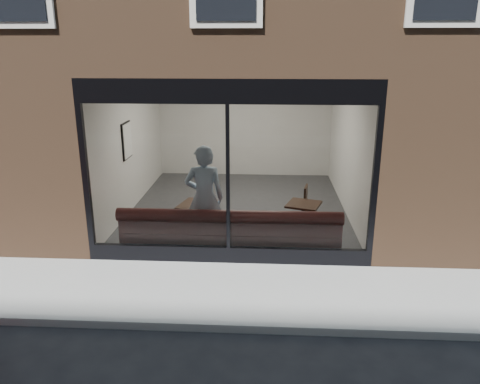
# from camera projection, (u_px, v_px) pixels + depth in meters

# --- Properties ---
(ground) EXTENTS (120.00, 120.00, 0.00)m
(ground) POSITION_uv_depth(u_px,v_px,m) (217.00, 328.00, 6.39)
(ground) COLOR black
(ground) RESTS_ON ground
(sidewalk_near) EXTENTS (40.00, 2.00, 0.01)m
(sidewalk_near) POSITION_uv_depth(u_px,v_px,m) (223.00, 291.00, 7.34)
(sidewalk_near) COLOR gray
(sidewalk_near) RESTS_ON ground
(kerb_near) EXTENTS (40.00, 0.10, 0.12)m
(kerb_near) POSITION_uv_depth(u_px,v_px,m) (216.00, 327.00, 6.33)
(kerb_near) COLOR gray
(kerb_near) RESTS_ON ground
(host_building_pier_left) EXTENTS (2.50, 12.00, 3.20)m
(host_building_pier_left) POSITION_uv_depth(u_px,v_px,m) (117.00, 120.00, 13.74)
(host_building_pier_left) COLOR brown
(host_building_pier_left) RESTS_ON ground
(host_building_pier_right) EXTENTS (2.50, 12.00, 3.20)m
(host_building_pier_right) POSITION_uv_depth(u_px,v_px,m) (376.00, 123.00, 13.33)
(host_building_pier_right) COLOR brown
(host_building_pier_right) RESTS_ON ground
(host_building_backfill) EXTENTS (5.00, 6.00, 3.20)m
(host_building_backfill) POSITION_uv_depth(u_px,v_px,m) (249.00, 108.00, 16.40)
(host_building_backfill) COLOR brown
(host_building_backfill) RESTS_ON ground
(cafe_floor) EXTENTS (6.00, 6.00, 0.00)m
(cafe_floor) POSITION_uv_depth(u_px,v_px,m) (238.00, 207.00, 11.15)
(cafe_floor) COLOR #2D2D30
(cafe_floor) RESTS_ON ground
(cafe_ceiling) EXTENTS (6.00, 6.00, 0.00)m
(cafe_ceiling) POSITION_uv_depth(u_px,v_px,m) (238.00, 70.00, 10.20)
(cafe_ceiling) COLOR white
(cafe_ceiling) RESTS_ON host_building_upper
(cafe_wall_back) EXTENTS (5.00, 0.00, 5.00)m
(cafe_wall_back) POSITION_uv_depth(u_px,v_px,m) (245.00, 122.00, 13.53)
(cafe_wall_back) COLOR silver
(cafe_wall_back) RESTS_ON ground
(cafe_wall_left) EXTENTS (0.00, 6.00, 6.00)m
(cafe_wall_left) POSITION_uv_depth(u_px,v_px,m) (131.00, 141.00, 10.81)
(cafe_wall_left) COLOR silver
(cafe_wall_left) RESTS_ON ground
(cafe_wall_right) EXTENTS (0.00, 6.00, 6.00)m
(cafe_wall_right) POSITION_uv_depth(u_px,v_px,m) (348.00, 143.00, 10.54)
(cafe_wall_right) COLOR silver
(cafe_wall_right) RESTS_ON ground
(storefront_kick) EXTENTS (5.00, 0.10, 0.30)m
(storefront_kick) POSITION_uv_depth(u_px,v_px,m) (229.00, 255.00, 8.30)
(storefront_kick) COLOR black
(storefront_kick) RESTS_ON ground
(storefront_header) EXTENTS (5.00, 0.10, 0.40)m
(storefront_header) POSITION_uv_depth(u_px,v_px,m) (227.00, 91.00, 7.45)
(storefront_header) COLOR black
(storefront_header) RESTS_ON host_building_upper
(storefront_mullion) EXTENTS (0.06, 0.10, 2.50)m
(storefront_mullion) POSITION_uv_depth(u_px,v_px,m) (228.00, 179.00, 7.88)
(storefront_mullion) COLOR black
(storefront_mullion) RESTS_ON storefront_kick
(storefront_glass) EXTENTS (4.80, 0.00, 4.80)m
(storefront_glass) POSITION_uv_depth(u_px,v_px,m) (228.00, 179.00, 7.85)
(storefront_glass) COLOR white
(storefront_glass) RESTS_ON storefront_kick
(banquette) EXTENTS (4.00, 0.55, 0.45)m
(banquette) POSITION_uv_depth(u_px,v_px,m) (230.00, 242.00, 8.66)
(banquette) COLOR #341512
(banquette) RESTS_ON cafe_floor
(person) EXTENTS (0.75, 0.52, 1.99)m
(person) POSITION_uv_depth(u_px,v_px,m) (204.00, 198.00, 8.70)
(person) COLOR #ACC8E2
(person) RESTS_ON cafe_floor
(cafe_table_left) EXTENTS (0.84, 0.84, 0.04)m
(cafe_table_left) POSITION_uv_depth(u_px,v_px,m) (198.00, 205.00, 9.06)
(cafe_table_left) COLOR black
(cafe_table_left) RESTS_ON cafe_floor
(cafe_table_right) EXTENTS (0.77, 0.77, 0.04)m
(cafe_table_right) POSITION_uv_depth(u_px,v_px,m) (304.00, 204.00, 9.11)
(cafe_table_right) COLOR black
(cafe_table_right) RESTS_ON cafe_floor
(cafe_chair_right) EXTENTS (0.44, 0.44, 0.04)m
(cafe_chair_right) POSITION_uv_depth(u_px,v_px,m) (296.00, 218.00, 9.82)
(cafe_chair_right) COLOR black
(cafe_chair_right) RESTS_ON cafe_floor
(wall_poster) EXTENTS (0.02, 0.57, 0.76)m
(wall_poster) POSITION_uv_depth(u_px,v_px,m) (127.00, 140.00, 10.39)
(wall_poster) COLOR white
(wall_poster) RESTS_ON cafe_wall_left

